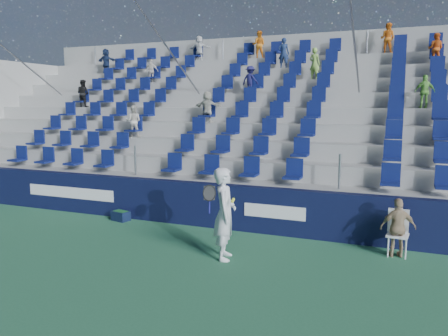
# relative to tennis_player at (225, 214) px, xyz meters

# --- Properties ---
(ground) EXTENTS (70.00, 70.00, 0.00)m
(ground) POSITION_rel_tennis_player_xyz_m (-0.95, -0.97, -1.00)
(ground) COLOR #2F6F4B
(ground) RESTS_ON ground
(sponsor_wall) EXTENTS (24.00, 0.32, 1.20)m
(sponsor_wall) POSITION_rel_tennis_player_xyz_m (-0.95, 2.18, -0.40)
(sponsor_wall) COLOR black
(sponsor_wall) RESTS_ON ground
(grandstand) EXTENTS (24.00, 8.17, 6.63)m
(grandstand) POSITION_rel_tennis_player_xyz_m (-0.95, 7.27, 1.14)
(grandstand) COLOR #979792
(grandstand) RESTS_ON ground
(tennis_player) EXTENTS (0.74, 0.84, 2.00)m
(tennis_player) POSITION_rel_tennis_player_xyz_m (0.00, 0.00, 0.00)
(tennis_player) COLOR silver
(tennis_player) RESTS_ON ground
(line_judge_chair) EXTENTS (0.49, 0.50, 1.01)m
(line_judge_chair) POSITION_rel_tennis_player_xyz_m (3.47, 1.68, -0.42)
(line_judge_chair) COLOR white
(line_judge_chair) RESTS_ON ground
(line_judge) EXTENTS (0.82, 0.52, 1.31)m
(line_judge) POSITION_rel_tennis_player_xyz_m (3.47, 1.53, -0.35)
(line_judge) COLOR tan
(line_judge) RESTS_ON ground
(ball_bin) EXTENTS (0.56, 0.43, 0.28)m
(ball_bin) POSITION_rel_tennis_player_xyz_m (-3.94, 1.78, -0.85)
(ball_bin) COLOR #0E1833
(ball_bin) RESTS_ON ground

